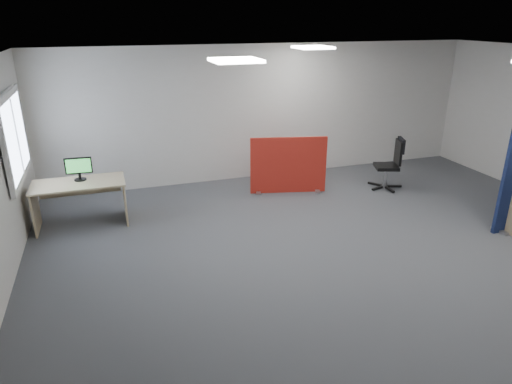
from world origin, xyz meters
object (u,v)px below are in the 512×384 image
object	(u,v)px
red_divider	(288,166)
second_desk	(80,193)
monitor_second	(79,168)
office_chair	(392,161)

from	to	relation	value
red_divider	second_desk	world-z (taller)	red_divider
red_divider	monitor_second	size ratio (longest dim) A/B	3.44
monitor_second	office_chair	bearing A→B (deg)	1.37
monitor_second	office_chair	size ratio (longest dim) A/B	0.42
red_divider	office_chair	world-z (taller)	red_divider
second_desk	office_chair	world-z (taller)	office_chair
monitor_second	office_chair	distance (m)	5.71
red_divider	monitor_second	distance (m)	3.72
office_chair	monitor_second	bearing A→B (deg)	-162.89
office_chair	second_desk	bearing A→B (deg)	-162.22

